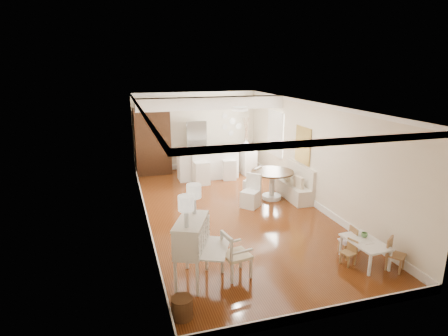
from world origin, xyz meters
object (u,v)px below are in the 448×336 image
wicker_basket (182,308)px  dining_table (272,185)px  gustavian_armchair (236,254)px  fridge (206,146)px  bar_stool_left (201,166)px  pantry_cabinet (153,142)px  kids_chair_a (348,252)px  slip_chair_far (252,180)px  kids_chair_b (347,241)px  sideboard (246,159)px  kids_table (364,252)px  secretary_bureau (192,251)px  kids_chair_c (396,254)px  bar_stool_right (229,164)px  slip_chair_near (250,191)px  breakfast_counter (208,163)px

wicker_basket → dining_table: size_ratio=0.28×
gustavian_armchair → fridge: fridge is taller
bar_stool_left → pantry_cabinet: 2.20m
kids_chair_a → pantry_cabinet: (-2.91, 7.38, 0.90)m
gustavian_armchair → pantry_cabinet: bearing=-4.3°
slip_chair_far → pantry_cabinet: pantry_cabinet is taller
kids_chair_b → kids_chair_a: bearing=-27.8°
wicker_basket → bar_stool_left: size_ratio=0.28×
pantry_cabinet → sideboard: bearing=-13.6°
gustavian_armchair → kids_table: 2.55m
kids_chair_a → slip_chair_far: (-0.34, 4.35, 0.17)m
kids_table → fridge: fridge is taller
secretary_bureau → kids_chair_c: (3.74, -0.70, -0.28)m
bar_stool_left → pantry_cabinet: (-1.33, 1.67, 0.56)m
dining_table → bar_stool_left: bearing=130.7°
kids_chair_a → bar_stool_right: bearing=169.1°
slip_chair_near → bar_stool_left: 2.48m
slip_chair_near → bar_stool_right: (0.19, 2.60, 0.09)m
bar_stool_right → fridge: bearing=114.5°
kids_chair_a → sideboard: bearing=161.4°
wicker_basket → sideboard: 8.13m
dining_table → bar_stool_left: (-1.64, 1.90, 0.18)m
kids_chair_a → pantry_cabinet: bearing=-174.8°
wicker_basket → kids_table: (3.70, 0.62, 0.06)m
kids_chair_c → pantry_cabinet: pantry_cabinet is taller
kids_chair_a → fridge: bearing=171.5°
breakfast_counter → gustavian_armchair: bearing=-99.2°
gustavian_armchair → breakfast_counter: bearing=-19.2°
slip_chair_far → bar_stool_left: bar_stool_left is taller
slip_chair_far → bar_stool_right: bar_stool_right is taller
secretary_bureau → kids_chair_a: size_ratio=2.36×
secretary_bureau → bar_stool_right: secretary_bureau is taller
bar_stool_right → wicker_basket: bearing=-106.2°
wicker_basket → slip_chair_far: slip_chair_far is taller
breakfast_counter → bar_stool_left: size_ratio=1.73×
slip_chair_far → kids_chair_c: bearing=60.0°
kids_table → bar_stool_right: bearing=98.5°
pantry_cabinet → fridge: pantry_cabinet is taller
kids_chair_b → breakfast_counter: 6.12m
wicker_basket → fridge: (2.35, 8.01, 0.73)m
wicker_basket → dining_table: dining_table is taller
breakfast_counter → fridge: bearing=79.2°
kids_chair_a → bar_stool_left: 5.94m
breakfast_counter → fridge: fridge is taller
slip_chair_near → fridge: 4.01m
kids_chair_c → sideboard: 7.06m
kids_chair_b → bar_stool_right: (-0.78, 5.62, 0.25)m
kids_chair_b → kids_chair_c: kids_chair_c is taller
wicker_basket → fridge: bearing=73.7°
bar_stool_right → slip_chair_near: bearing=-87.6°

